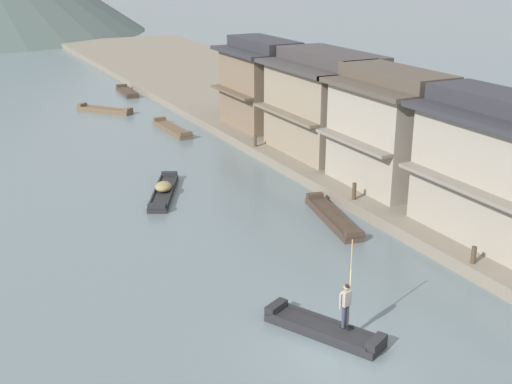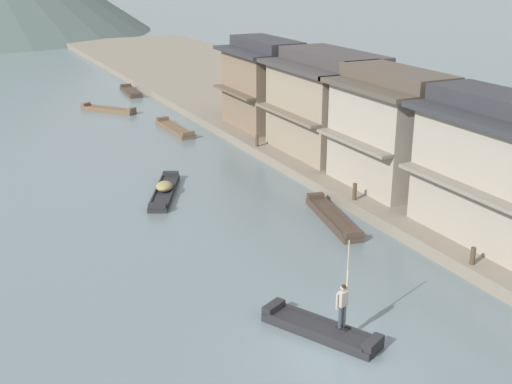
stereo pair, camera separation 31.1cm
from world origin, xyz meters
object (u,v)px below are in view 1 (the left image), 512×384
at_px(boat_moored_third, 333,218).
at_px(house_waterfront_nearest, 506,169).
at_px(boat_moored_far, 164,191).
at_px(house_waterfront_tall, 329,103).
at_px(mooring_post_dock_near, 474,255).
at_px(mooring_post_dock_mid, 354,191).
at_px(boatman_person, 346,300).
at_px(house_waterfront_second, 392,129).
at_px(mooring_post_dock_far, 255,141).
at_px(house_waterfront_narrow, 263,84).
at_px(boat_foreground_poled, 324,329).
at_px(boat_moored_second, 105,110).
at_px(boat_moored_nearest, 172,129).
at_px(boat_midriver_drifting, 127,92).

relative_size(boat_moored_third, house_waterfront_nearest, 0.69).
bearing_deg(boat_moored_far, house_waterfront_tall, 9.24).
distance_m(mooring_post_dock_near, mooring_post_dock_mid, 8.28).
distance_m(boatman_person, boat_moored_third, 10.76).
relative_size(boat_moored_far, house_waterfront_second, 0.79).
bearing_deg(mooring_post_dock_far, house_waterfront_narrow, 57.51).
xyz_separation_m(boat_foreground_poled, house_waterfront_second, (10.71, 10.54, 3.40)).
bearing_deg(boat_moored_second, boat_moored_far, -96.40).
relative_size(boatman_person, mooring_post_dock_near, 4.22).
distance_m(house_waterfront_tall, mooring_post_dock_near, 17.16).
bearing_deg(boat_moored_nearest, house_waterfront_nearest, -77.32).
xyz_separation_m(boat_foreground_poled, house_waterfront_tall, (11.32, 17.57, 3.39)).
xyz_separation_m(boatman_person, house_waterfront_nearest, (10.32, 3.42, 2.04)).
distance_m(boat_foreground_poled, boat_midriver_drifting, 44.27).
distance_m(boatman_person, boat_moored_nearest, 29.58).
height_order(house_waterfront_second, mooring_post_dock_mid, house_waterfront_second).
bearing_deg(boat_moored_second, boatman_person, -92.73).
xyz_separation_m(boatman_person, boat_moored_third, (5.47, 9.17, -1.35)).
bearing_deg(boat_foreground_poled, boat_midriver_drifting, 82.17).
height_order(boat_moored_far, house_waterfront_narrow, house_waterfront_narrow).
relative_size(boatman_person, mooring_post_dock_far, 4.19).
xyz_separation_m(boat_moored_nearest, boat_moored_far, (-5.12, -12.83, 0.06)).
bearing_deg(house_waterfront_nearest, mooring_post_dock_mid, 115.23).
bearing_deg(boatman_person, boat_midriver_drifting, 82.76).
bearing_deg(house_waterfront_second, mooring_post_dock_mid, -158.32).
distance_m(boat_moored_nearest, house_waterfront_narrow, 7.48).
relative_size(boat_moored_second, house_waterfront_narrow, 0.67).
relative_size(boat_foreground_poled, boat_moored_second, 0.96).
relative_size(boatman_person, mooring_post_dock_mid, 3.54).
bearing_deg(mooring_post_dock_mid, boat_moored_second, 101.07).
height_order(boat_foreground_poled, boat_moored_third, boat_moored_third).
distance_m(boat_moored_second, house_waterfront_second, 28.07).
bearing_deg(house_waterfront_tall, mooring_post_dock_far, 142.87).
distance_m(boatman_person, house_waterfront_tall, 21.38).
bearing_deg(boat_foreground_poled, mooring_post_dock_near, 7.69).
relative_size(house_waterfront_second, house_waterfront_tall, 0.88).
bearing_deg(boat_foreground_poled, boat_moored_far, 90.82).
xyz_separation_m(boat_foreground_poled, mooring_post_dock_near, (7.61, 1.03, 0.75)).
distance_m(boat_foreground_poled, mooring_post_dock_near, 7.71).
distance_m(boat_moored_second, house_waterfront_nearest, 35.53).
height_order(house_waterfront_second, house_waterfront_tall, same).
height_order(boat_moored_nearest, house_waterfront_nearest, house_waterfront_nearest).
height_order(boatman_person, boat_moored_nearest, boatman_person).
bearing_deg(boat_moored_nearest, mooring_post_dock_near, -84.38).
relative_size(boat_moored_nearest, boat_moored_third, 0.97).
height_order(boat_moored_nearest, house_waterfront_tall, house_waterfront_tall).
height_order(house_waterfront_narrow, mooring_post_dock_mid, house_waterfront_narrow).
relative_size(boat_moored_third, boat_moored_far, 1.04).
xyz_separation_m(boat_moored_second, boat_moored_far, (-2.40, -21.38, 0.06)).
distance_m(house_waterfront_nearest, house_waterfront_tall, 14.84).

